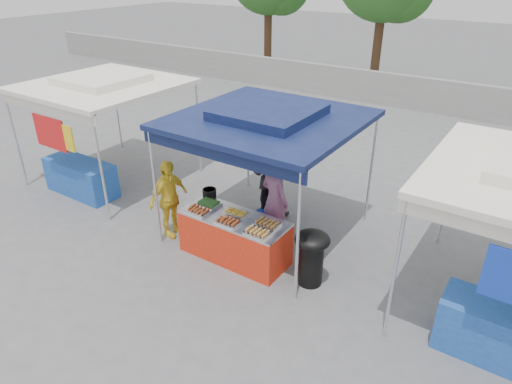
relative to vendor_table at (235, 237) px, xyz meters
The scene contains 20 objects.
ground_plane 0.44m from the vendor_table, 90.00° to the left, with size 80.00×80.00×0.00m, color slate.
back_wall 11.10m from the vendor_table, 90.00° to the left, with size 40.00×0.25×1.20m, color gray.
main_canopy 2.22m from the vendor_table, 90.00° to the left, with size 3.20×3.20×2.57m.
neighbor_stall_left 4.70m from the vendor_table, behind, with size 3.20×3.20×2.57m.
vendor_table is the anchor object (origin of this frame).
food_tray_fl 0.81m from the vendor_table, 160.20° to the right, with size 0.42×0.30×0.07m.
food_tray_fm 0.52m from the vendor_table, 78.85° to the right, with size 0.42×0.30×0.07m.
food_tray_fr 0.84m from the vendor_table, 19.85° to the right, with size 0.42×0.30×0.07m.
food_tray_bl 0.80m from the vendor_table, behind, with size 0.42×0.30×0.07m.
food_tray_bm 0.47m from the vendor_table, 104.35° to the left, with size 0.42×0.30×0.07m.
food_tray_br 0.80m from the vendor_table, ahead, with size 0.42×0.30×0.07m.
cooking_pot 1.06m from the vendor_table, 156.41° to the left, with size 0.26×0.26×0.15m, color black.
skewer_cup 0.51m from the vendor_table, 119.50° to the right, with size 0.08×0.08×0.10m, color silver.
wok_burner 1.52m from the vendor_table, ahead, with size 0.59×0.59×1.00m.
crate_left 0.88m from the vendor_table, 129.19° to the left, with size 0.52×0.37×0.31m, color #1537AF.
crate_right 0.75m from the vendor_table, 70.66° to the left, with size 0.55×0.38×0.33m, color #1537AF.
crate_stacked 0.70m from the vendor_table, 70.66° to the left, with size 0.51×0.36×0.31m, color #1537AF.
vendor_woman 1.02m from the vendor_table, 69.46° to the left, with size 0.64×0.42×1.76m, color #945E87.
helper_man 1.84m from the vendor_table, 101.01° to the left, with size 0.88×0.69×1.82m, color black.
customer_person 1.56m from the vendor_table, behind, with size 0.93×0.39×1.59m, color yellow.
Camera 1 is at (4.21, -5.69, 4.94)m, focal length 32.00 mm.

